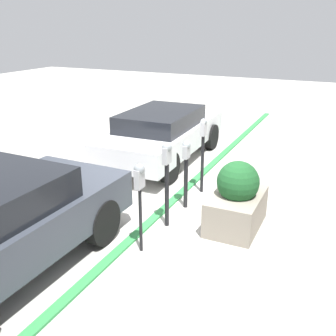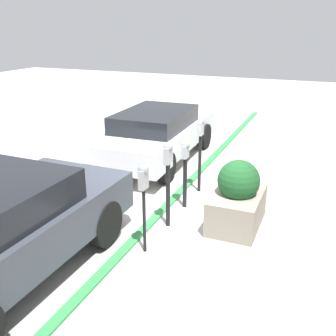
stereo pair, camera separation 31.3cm
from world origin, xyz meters
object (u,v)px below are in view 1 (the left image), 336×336
at_px(parking_meter_fourth, 203,144).
at_px(parked_car_middle, 163,133).
at_px(planter_box, 237,200).
at_px(parking_meter_nearest, 140,185).
at_px(parking_meter_second, 167,170).
at_px(parking_meter_middle, 186,164).

bearing_deg(parking_meter_fourth, parked_car_middle, 46.94).
distance_m(parking_meter_fourth, planter_box, 1.69).
bearing_deg(parking_meter_nearest, parking_meter_second, -0.84).
bearing_deg(parking_meter_second, planter_box, -66.59).
bearing_deg(parking_meter_nearest, parking_meter_fourth, -0.92).
distance_m(parking_meter_nearest, parking_meter_second, 0.92).
xyz_separation_m(parking_meter_nearest, parking_meter_middle, (1.74, -0.02, -0.23)).
bearing_deg(parking_meter_middle, planter_box, -107.50).
xyz_separation_m(parking_meter_nearest, planter_box, (1.39, -1.12, -0.61)).
height_order(parking_meter_middle, parked_car_middle, parking_meter_middle).
relative_size(parking_meter_nearest, parking_meter_middle, 1.09).
distance_m(parking_meter_second, parked_car_middle, 3.60).
bearing_deg(parking_meter_fourth, parking_meter_second, 179.03).
height_order(parking_meter_second, parked_car_middle, parking_meter_second).
distance_m(parking_meter_fourth, parked_car_middle, 2.28).
relative_size(parking_meter_middle, planter_box, 1.04).
height_order(parking_meter_nearest, parked_car_middle, parking_meter_nearest).
bearing_deg(parking_meter_middle, parked_car_middle, 34.43).
height_order(parking_meter_nearest, planter_box, parking_meter_nearest).
xyz_separation_m(parking_meter_nearest, parking_meter_second, (0.91, -0.01, -0.06)).
height_order(parking_meter_fourth, parked_car_middle, parking_meter_fourth).
xyz_separation_m(parking_meter_second, parking_meter_middle, (0.83, -0.01, -0.18)).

